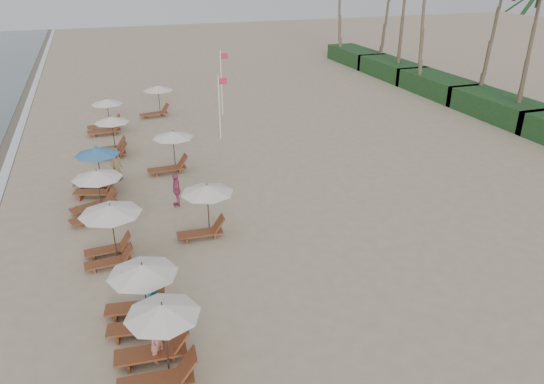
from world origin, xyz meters
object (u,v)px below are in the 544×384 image
object	(u,v)px
lounger_station_4	(95,172)
lounger_station_1	(138,295)
inland_station_2	(156,98)
beachgoer_far_a	(176,190)
flag_pole_near	(220,104)
beachgoer_mid_a	(149,299)
lounger_station_0	(156,345)
lounger_station_6	(104,118)
lounger_station_2	(108,230)
lounger_station_3	(94,195)
beachgoer_far_b	(116,164)
beachgoer_near	(157,337)
lounger_station_5	(110,137)
inland_station_0	(204,205)
inland_station_1	(170,149)

from	to	relation	value
lounger_station_4	lounger_station_1	bearing A→B (deg)	-84.72
inland_station_2	beachgoer_far_a	distance (m)	15.69
inland_station_2	flag_pole_near	distance (m)	7.45
lounger_station_4	beachgoer_mid_a	xyz separation A→B (m)	(1.33, -11.15, -0.20)
lounger_station_0	lounger_station_6	bearing A→B (deg)	90.92
beachgoer_far_a	lounger_station_4	bearing A→B (deg)	-126.24
lounger_station_0	lounger_station_2	distance (m)	6.71
lounger_station_6	lounger_station_2	bearing A→B (deg)	-91.75
lounger_station_3	beachgoer_far_b	xyz separation A→B (m)	(1.16, 4.02, -0.16)
lounger_station_0	lounger_station_2	size ratio (longest dim) A/B	1.05
beachgoer_near	beachgoer_far_a	bearing A→B (deg)	32.54
beachgoer_mid_a	lounger_station_6	bearing A→B (deg)	-115.49
beachgoer_far_b	lounger_station_6	bearing A→B (deg)	31.55
lounger_station_1	lounger_station_4	bearing A→B (deg)	95.28
beachgoer_mid_a	lounger_station_0	bearing A→B (deg)	61.37
lounger_station_6	beachgoer_mid_a	world-z (taller)	lounger_station_6
beachgoer_near	lounger_station_5	bearing A→B (deg)	46.12
inland_station_0	inland_station_2	xyz separation A→B (m)	(0.46, 18.86, -0.06)
lounger_station_6	beachgoer_far_a	xyz separation A→B (m)	(2.70, -12.81, -0.18)
inland_station_0	lounger_station_2	bearing A→B (deg)	-168.59
lounger_station_0	inland_station_0	bearing A→B (deg)	68.05
lounger_station_0	lounger_station_5	world-z (taller)	lounger_station_5
lounger_station_2	lounger_station_5	size ratio (longest dim) A/B	1.01
lounger_station_1	flag_pole_near	size ratio (longest dim) A/B	0.62
lounger_station_3	lounger_station_4	distance (m)	2.71
lounger_station_0	inland_station_2	bearing A→B (deg)	82.52
lounger_station_5	inland_station_0	size ratio (longest dim) A/B	0.93
lounger_station_6	inland_station_1	world-z (taller)	lounger_station_6
lounger_station_6	flag_pole_near	xyz separation A→B (m)	(7.09, -3.79, 1.31)
lounger_station_1	inland_station_0	size ratio (longest dim) A/B	0.97
inland_station_0	inland_station_1	xyz separation A→B (m)	(-0.25, 7.62, -0.07)
inland_station_1	flag_pole_near	distance (m)	6.17
inland_station_1	beachgoer_far_b	world-z (taller)	inland_station_1
lounger_station_1	inland_station_2	world-z (taller)	inland_station_2
beachgoer_mid_a	flag_pole_near	world-z (taller)	flag_pole_near
lounger_station_2	beachgoer_mid_a	size ratio (longest dim) A/B	1.34
inland_station_0	inland_station_1	size ratio (longest dim) A/B	0.96
lounger_station_5	beachgoer_far_a	xyz separation A→B (m)	(2.59, -8.16, -0.29)
flag_pole_near	lounger_station_4	bearing A→B (deg)	-142.22
lounger_station_1	lounger_station_5	bearing A→B (deg)	90.12
inland_station_1	lounger_station_5	bearing A→B (deg)	128.62
lounger_station_0	inland_station_0	world-z (taller)	lounger_station_0
beachgoer_near	beachgoer_far_a	distance (m)	10.33
beachgoer_mid_a	inland_station_1	bearing A→B (deg)	-128.55
inland_station_2	lounger_station_2	bearing A→B (deg)	-102.46
inland_station_2	lounger_station_1	bearing A→B (deg)	-98.75
beachgoer_near	beachgoer_far_b	bearing A→B (deg)	46.16
lounger_station_4	beachgoer_near	distance (m)	13.02
beachgoer_mid_a	flag_pole_near	xyz separation A→B (m)	(6.64, 17.32, 1.38)
lounger_station_5	inland_station_0	world-z (taller)	lounger_station_5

